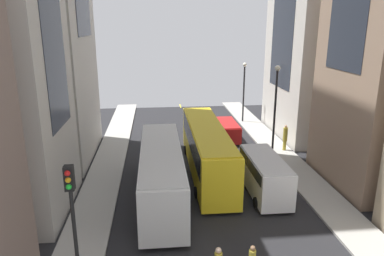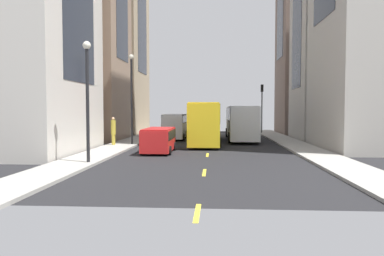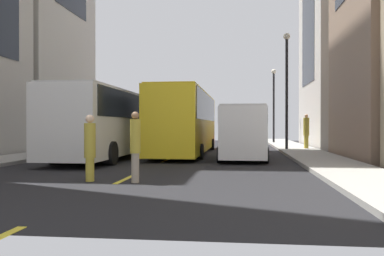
{
  "view_description": "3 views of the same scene",
  "coord_description": "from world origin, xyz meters",
  "views": [
    {
      "loc": [
        -3.32,
        -27.28,
        10.87
      ],
      "look_at": [
        -0.47,
        0.62,
        2.75
      ],
      "focal_mm": 33.88,
      "sensor_mm": 36.0,
      "label": 1
    },
    {
      "loc": [
        -0.52,
        31.74,
        3.03
      ],
      "look_at": [
        1.5,
        -0.36,
        1.45
      ],
      "focal_mm": 34.72,
      "sensor_mm": 36.0,
      "label": 2
    },
    {
      "loc": [
        3.54,
        -26.4,
        1.65
      ],
      "look_at": [
        0.67,
        -2.09,
        1.51
      ],
      "focal_mm": 39.0,
      "sensor_mm": 36.0,
      "label": 3
    }
  ],
  "objects": [
    {
      "name": "ground_plane",
      "position": [
        0.0,
        0.0,
        0.0
      ],
      "size": [
        41.01,
        41.01,
        0.0
      ],
      "primitive_type": "plane",
      "color": "black"
    },
    {
      "name": "sidewalk_west",
      "position": [
        -7.24,
        0.0,
        0.07
      ],
      "size": [
        2.54,
        44.0,
        0.15
      ],
      "primitive_type": "cube",
      "color": "#9E9B93",
      "rests_on": "ground"
    },
    {
      "name": "sidewalk_east",
      "position": [
        7.24,
        0.0,
        0.07
      ],
      "size": [
        2.54,
        44.0,
        0.15
      ],
      "primitive_type": "cube",
      "color": "#9E9B93",
      "rests_on": "ground"
    },
    {
      "name": "lane_stripe_0",
      "position": [
        0.0,
        -21.0,
        0.01
      ],
      "size": [
        0.16,
        2.0,
        0.01
      ],
      "primitive_type": "cube",
      "color": "yellow",
      "rests_on": "ground"
    },
    {
      "name": "lane_stripe_1",
      "position": [
        0.0,
        -14.0,
        0.01
      ],
      "size": [
        0.16,
        2.0,
        0.01
      ],
      "primitive_type": "cube",
      "color": "yellow",
      "rests_on": "ground"
    },
    {
      "name": "lane_stripe_2",
      "position": [
        0.0,
        -7.0,
        0.01
      ],
      "size": [
        0.16,
        2.0,
        0.01
      ],
      "primitive_type": "cube",
      "color": "yellow",
      "rests_on": "ground"
    },
    {
      "name": "lane_stripe_3",
      "position": [
        0.0,
        0.0,
        0.01
      ],
      "size": [
        0.16,
        2.0,
        0.01
      ],
      "primitive_type": "cube",
      "color": "yellow",
      "rests_on": "ground"
    },
    {
      "name": "lane_stripe_4",
      "position": [
        0.0,
        7.0,
        0.01
      ],
      "size": [
        0.16,
        2.0,
        0.01
      ],
      "primitive_type": "cube",
      "color": "yellow",
      "rests_on": "ground"
    },
    {
      "name": "lane_stripe_5",
      "position": [
        0.0,
        14.0,
        0.01
      ],
      "size": [
        0.16,
        2.0,
        0.01
      ],
      "primitive_type": "cube",
      "color": "yellow",
      "rests_on": "ground"
    },
    {
      "name": "lane_stripe_6",
      "position": [
        0.0,
        21.0,
        0.01
      ],
      "size": [
        0.16,
        2.0,
        0.01
      ],
      "primitive_type": "cube",
      "color": "yellow",
      "rests_on": "ground"
    },
    {
      "name": "building_west_1",
      "position": [
        -12.45,
        -6.66,
        11.58
      ],
      "size": [
        7.56,
        7.42,
        23.17
      ],
      "color": "#B7B2A8",
      "rests_on": "ground"
    },
    {
      "name": "city_bus_white",
      "position": [
        -3.09,
        -5.84,
        2.01
      ],
      "size": [
        2.8,
        11.93,
        3.35
      ],
      "color": "silver",
      "rests_on": "ground"
    },
    {
      "name": "streetcar_yellow",
      "position": [
        0.35,
        -2.08,
        2.12
      ],
      "size": [
        2.7,
        13.16,
        3.59
      ],
      "color": "yellow",
      "rests_on": "ground"
    },
    {
      "name": "delivery_van_white",
      "position": [
        3.61,
        -6.09,
        1.51
      ],
      "size": [
        2.25,
        5.83,
        2.58
      ],
      "color": "white",
      "rests_on": "ground"
    },
    {
      "name": "car_red_0",
      "position": [
        3.45,
        5.82,
        1.02
      ],
      "size": [
        2.07,
        4.61,
        1.73
      ],
      "color": "red",
      "rests_on": "ground"
    },
    {
      "name": "pedestrian_walking_far",
      "position": [
        7.83,
        1.83,
        1.35
      ],
      "size": [
        0.39,
        0.39,
        2.27
      ],
      "rotation": [
        0.0,
        0.0,
        0.9
      ],
      "color": "gold",
      "rests_on": "ground"
    },
    {
      "name": "pedestrian_crossing_mid",
      "position": [
        0.5,
        -14.64,
        1.11
      ],
      "size": [
        0.3,
        0.3,
        2.06
      ],
      "rotation": [
        0.0,
        0.0,
        0.54
      ],
      "color": "gray",
      "rests_on": "ground"
    },
    {
      "name": "pedestrian_waiting_curb",
      "position": [
        -0.91,
        -14.51,
        1.05
      ],
      "size": [
        0.34,
        0.34,
        1.98
      ],
      "rotation": [
        0.0,
        0.0,
        0.5
      ],
      "color": "gold",
      "rests_on": "ground"
    },
    {
      "name": "traffic_light_near_corner",
      "position": [
        -6.37,
        -15.41,
        4.33
      ],
      "size": [
        0.32,
        0.44,
        6.03
      ],
      "color": "black",
      "rests_on": "ground"
    },
    {
      "name": "streetlamp_near",
      "position": [
        6.47,
        1.03,
        4.71
      ],
      "size": [
        0.44,
        0.44,
        7.5
      ],
      "color": "black",
      "rests_on": "ground"
    },
    {
      "name": "streetlamp_far",
      "position": [
        6.47,
        11.8,
        4.23
      ],
      "size": [
        0.44,
        0.44,
        6.6
      ],
      "color": "black",
      "rests_on": "ground"
    }
  ]
}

